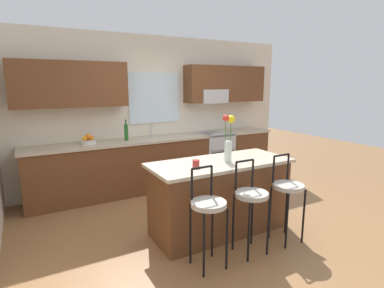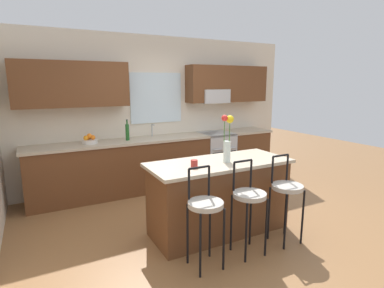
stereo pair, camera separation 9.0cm
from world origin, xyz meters
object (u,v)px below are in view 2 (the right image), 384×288
Objects in this scene: oven_range at (216,156)px; fruit_bowl_oranges at (90,140)px; bar_stool_middle at (249,199)px; kitchen_island at (219,196)px; bar_stool_near at (205,209)px; bottle_olive_oil at (127,132)px; bar_stool_far at (287,191)px; mug_ceramic at (194,164)px; flower_vase at (227,139)px.

fruit_bowl_oranges is (-2.37, 0.03, 0.52)m from oven_range.
kitchen_island is at bearing 90.00° from bar_stool_middle.
bottle_olive_oil is at bearing 91.23° from bar_stool_near.
bar_stool_near is (-1.70, -2.49, 0.18)m from oven_range.
oven_range is 0.88× the size of bar_stool_middle.
fruit_bowl_oranges is at bearing 115.88° from bar_stool_middle.
bar_stool_near is at bearing -132.85° from kitchen_island.
bar_stool_far is at bearing 0.00° from bar_stool_near.
kitchen_island is 0.65m from mug_ceramic.
kitchen_island is 5.06× the size of bottle_olive_oil.
bar_stool_middle is at bearing -90.00° from kitchen_island.
flower_vase is 2.42× the size of fruit_bowl_oranges.
oven_range is at bearing -0.70° from fruit_bowl_oranges.
oven_range is 0.51× the size of kitchen_island.
mug_ceramic is at bearing -166.62° from kitchen_island.
mug_ceramic is (-0.96, 0.50, 0.33)m from bar_stool_far.
flower_vase is (0.61, 0.53, 0.57)m from bar_stool_near.
bar_stool_far is at bearing -47.23° from flower_vase.
bar_stool_near is 0.99m from flower_vase.
bottle_olive_oil reaches higher than bar_stool_near.
oven_range and kitchen_island have the same top height.
kitchen_island is at bearing -121.14° from oven_range.
fruit_bowl_oranges reaches higher than oven_range.
flower_vase is at bearing 40.82° from bar_stool_near.
bottle_olive_oil reaches higher than bar_stool_middle.
oven_range is 2.75m from bar_stool_middle.
fruit_bowl_oranges is (-1.22, 2.52, 0.34)m from bar_stool_middle.
bar_stool_middle is at bearing -114.72° from oven_range.
oven_range is 2.57m from bar_stool_far.
bar_stool_near reaches higher than kitchen_island.
bar_stool_far is 2.95× the size of bottle_olive_oil.
flower_vase reaches higher than mug_ceramic.
mug_ceramic is (-0.47, -0.03, -0.24)m from flower_vase.
kitchen_island is 0.83m from bar_stool_far.
flower_vase is 2.10m from bottle_olive_oil.
bar_stool_middle is 4.34× the size of fruit_bowl_oranges.
mug_ceramic is 2.18m from fruit_bowl_oranges.
bar_stool_near is 1.00× the size of bar_stool_far.
fruit_bowl_oranges is at bearing 125.13° from bar_stool_far.
bar_stool_middle is (-1.15, -2.49, 0.18)m from oven_range.
mug_ceramic is (-0.41, 0.50, 0.33)m from bar_stool_middle.
flower_vase reaches higher than bottle_olive_oil.
bar_stool_middle is at bearing -50.43° from mug_ceramic.
kitchen_island is at bearing 132.85° from bar_stool_far.
bar_stool_middle is at bearing 0.00° from bar_stool_near.
bar_stool_near is at bearing -124.26° from oven_range.
mug_ceramic is (-1.56, -1.99, 0.51)m from oven_range.
mug_ceramic is at bearing -127.95° from oven_range.
bar_stool_far is at bearing 0.00° from bar_stool_middle.
bar_stool_far is at bearing -54.87° from fruit_bowl_oranges.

